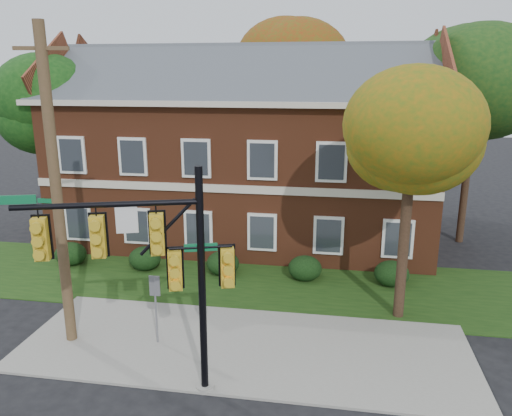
% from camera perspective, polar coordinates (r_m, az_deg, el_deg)
% --- Properties ---
extents(ground, '(120.00, 120.00, 0.00)m').
position_cam_1_polar(ground, '(15.43, -2.10, -17.60)').
color(ground, black).
rests_on(ground, ground).
extents(sidewalk, '(14.00, 5.00, 0.08)m').
position_cam_1_polar(sidewalk, '(16.25, -1.37, -15.61)').
color(sidewalk, gray).
rests_on(sidewalk, ground).
extents(grass_strip, '(30.00, 6.00, 0.04)m').
position_cam_1_polar(grass_strip, '(20.65, 1.24, -8.66)').
color(grass_strip, '#193811').
rests_on(grass_strip, ground).
extents(apartment_building, '(18.80, 8.80, 9.74)m').
position_cam_1_polar(apartment_building, '(25.33, -1.27, 7.48)').
color(apartment_building, brown).
rests_on(apartment_building, ground).
extents(hedge_far_left, '(1.40, 1.26, 1.05)m').
position_cam_1_polar(hedge_far_left, '(23.95, -20.41, -4.94)').
color(hedge_far_left, black).
rests_on(hedge_far_left, ground).
extents(hedge_left, '(1.40, 1.26, 1.05)m').
position_cam_1_polar(hedge_left, '(22.46, -12.58, -5.65)').
color(hedge_left, black).
rests_on(hedge_left, ground).
extents(hedge_center, '(1.40, 1.26, 1.05)m').
position_cam_1_polar(hedge_center, '(21.44, -3.81, -6.31)').
color(hedge_center, black).
rests_on(hedge_center, ground).
extents(hedge_right, '(1.40, 1.26, 1.05)m').
position_cam_1_polar(hedge_right, '(20.96, 5.61, -6.87)').
color(hedge_right, black).
rests_on(hedge_right, ground).
extents(hedge_far_right, '(1.40, 1.26, 1.05)m').
position_cam_1_polar(hedge_far_right, '(21.06, 15.23, -7.24)').
color(hedge_far_right, black).
rests_on(hedge_far_right, ground).
extents(tree_near_right, '(4.50, 4.25, 8.58)m').
position_cam_1_polar(tree_near_right, '(16.87, 18.34, 8.67)').
color(tree_near_right, black).
rests_on(tree_near_right, ground).
extents(tree_left_rear, '(5.40, 5.10, 8.88)m').
position_cam_1_polar(tree_left_rear, '(27.65, -22.36, 10.54)').
color(tree_left_rear, black).
rests_on(tree_left_rear, ground).
extents(tree_right_rear, '(6.30, 5.95, 10.62)m').
position_cam_1_polar(tree_right_rear, '(26.39, 24.73, 13.28)').
color(tree_right_rear, black).
rests_on(tree_right_rear, ground).
extents(tree_far_rear, '(6.84, 6.46, 11.52)m').
position_cam_1_polar(tree_far_rear, '(32.69, 3.73, 15.93)').
color(tree_far_rear, black).
rests_on(tree_far_rear, ground).
extents(traffic_signal, '(5.33, 1.80, 6.19)m').
position_cam_1_polar(traffic_signal, '(12.77, -11.30, -5.82)').
color(traffic_signal, gray).
rests_on(traffic_signal, ground).
extents(utility_pole, '(1.51, 0.43, 9.78)m').
position_cam_1_polar(utility_pole, '(15.98, -21.86, 1.80)').
color(utility_pole, '#503F25').
rests_on(utility_pole, ground).
extents(sign_post, '(0.34, 0.06, 2.34)m').
position_cam_1_polar(sign_post, '(16.04, -11.43, -10.10)').
color(sign_post, slate).
rests_on(sign_post, ground).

